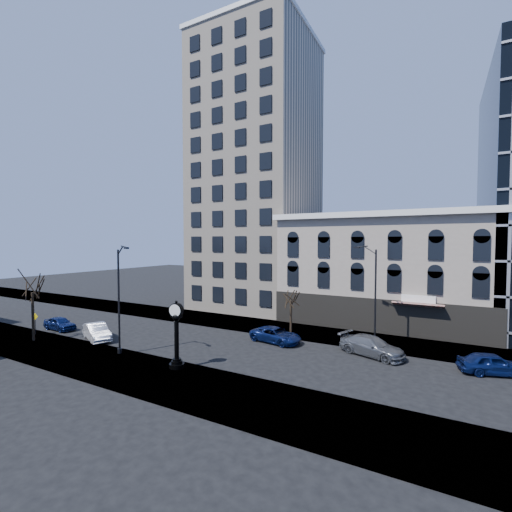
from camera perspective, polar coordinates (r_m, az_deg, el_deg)
The scene contains 16 objects.
ground at distance 32.33m, azimuth -6.73°, elevation -14.51°, with size 160.00×160.00×0.00m, color black.
sidewalk_far at distance 38.88m, azimuth 0.24°, elevation -11.49°, with size 160.00×6.00×0.12m, color gray.
sidewalk_near at distance 26.55m, azimuth -17.31°, elevation -18.30°, with size 160.00×6.00×0.12m, color gray.
cream_tower at distance 51.19m, azimuth -0.00°, elevation 13.58°, with size 15.90×15.40×42.50m.
victorian_row at distance 41.67m, azimuth 20.34°, elevation -2.43°, with size 22.60×11.19×12.50m.
street_clock at distance 26.47m, azimuth -13.10°, elevation -13.06°, with size 1.13×1.13×4.97m.
street_lamp_near at distance 29.75m, azimuth -21.55°, elevation -2.36°, with size 2.26×1.06×9.13m.
street_lamp_far at distance 32.33m, azimuth 18.28°, elevation -2.01°, with size 2.29×0.92×9.09m.
bare_tree_near at distance 38.20m, azimuth -33.27°, elevation -3.67°, with size 4.24×4.24×7.27m.
bare_tree_far at distance 35.41m, azimuth 5.85°, elevation -6.26°, with size 3.05×3.05×5.24m.
warning_sign at distance 41.30m, azimuth -32.89°, elevation -8.90°, with size 0.68×0.20×2.12m.
car_near_a at distance 42.57m, azimuth -29.88°, elevation -9.72°, with size 1.63×4.06×1.38m, color #0C194C.
car_near_b at distance 36.78m, azimuth -25.00°, elevation -11.38°, with size 1.65×4.72×1.56m, color silver.
car_far_a at distance 32.79m, azimuth 3.30°, elevation -13.00°, with size 2.28×4.95×1.37m, color #0C194C.
car_far_b at distance 30.63m, azimuth 18.73°, elevation -14.05°, with size 2.21×5.44×1.58m, color #595B60.
car_far_c at distance 30.39m, azimuth 34.77°, elevation -14.55°, with size 1.79×4.44×1.51m, color #0C194C.
Camera 1 is at (17.93, -25.21, 9.40)m, focal length 24.00 mm.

